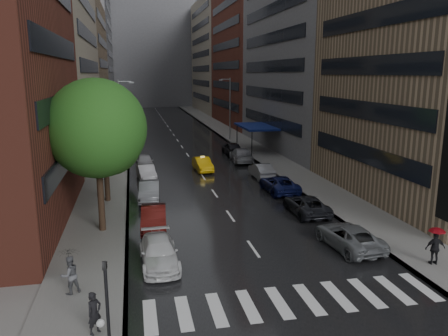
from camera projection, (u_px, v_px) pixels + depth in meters
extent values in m
plane|color=gray|center=(276.00, 281.00, 21.16)|extent=(220.00, 220.00, 0.00)
cube|color=black|center=(175.00, 137.00, 68.96)|extent=(14.00, 140.00, 0.01)
cube|color=gray|center=(116.00, 138.00, 67.14)|extent=(4.00, 140.00, 0.15)
cube|color=gray|center=(230.00, 135.00, 70.75)|extent=(4.00, 140.00, 0.15)
cube|color=silver|center=(150.00, 317.00, 18.02)|extent=(0.55, 2.80, 0.01)
cube|color=silver|center=(184.00, 313.00, 18.30)|extent=(0.55, 2.80, 0.01)
cube|color=silver|center=(217.00, 309.00, 18.58)|extent=(0.55, 2.80, 0.01)
cube|color=silver|center=(248.00, 306.00, 18.86)|extent=(0.55, 2.80, 0.01)
cube|color=silver|center=(279.00, 302.00, 19.14)|extent=(0.55, 2.80, 0.01)
cube|color=silver|center=(309.00, 299.00, 19.42)|extent=(0.55, 2.80, 0.01)
cube|color=silver|center=(338.00, 296.00, 19.70)|extent=(0.55, 2.80, 0.01)
cube|color=silver|center=(366.00, 293.00, 19.98)|extent=(0.55, 2.80, 0.01)
cube|color=silver|center=(394.00, 290.00, 20.26)|extent=(0.55, 2.80, 0.01)
cube|color=silver|center=(421.00, 287.00, 20.55)|extent=(0.55, 2.80, 0.01)
cube|color=gray|center=(50.00, 8.00, 48.94)|extent=(8.00, 28.00, 34.00)
cube|color=#937A5B|center=(81.00, 66.00, 76.99)|extent=(8.00, 28.00, 22.00)
cube|color=slate|center=(92.00, 34.00, 103.97)|extent=(8.00, 32.00, 38.00)
cube|color=#937A5B|center=(422.00, 2.00, 32.44)|extent=(8.00, 20.00, 30.00)
cube|color=slate|center=(300.00, 56.00, 56.03)|extent=(8.00, 28.00, 24.00)
cube|color=maroon|center=(246.00, 28.00, 81.52)|extent=(8.00, 28.00, 36.00)
cube|color=gray|center=(216.00, 56.00, 111.06)|extent=(8.00, 32.00, 28.00)
cube|color=slate|center=(151.00, 52.00, 130.56)|extent=(40.00, 14.00, 32.00)
cylinder|color=#382619|center=(101.00, 192.00, 27.08)|extent=(0.40, 0.40, 5.27)
sphere|color=#1E5116|center=(97.00, 128.00, 26.24)|extent=(6.03, 6.03, 6.03)
cylinder|color=#382619|center=(106.00, 173.00, 33.51)|extent=(0.40, 0.40, 4.63)
sphere|color=#1E5116|center=(104.00, 128.00, 32.77)|extent=(5.30, 5.30, 5.30)
cylinder|color=#382619|center=(113.00, 146.00, 47.30)|extent=(0.40, 0.40, 4.30)
sphere|color=#1E5116|center=(112.00, 116.00, 46.61)|extent=(4.91, 4.91, 4.91)
imported|color=#E5AB0C|center=(203.00, 164.00, 44.71)|extent=(1.73, 4.34, 1.40)
imported|color=silver|center=(159.00, 253.00, 22.79)|extent=(2.01, 4.68, 1.34)
imported|color=#4D120F|center=(154.00, 218.00, 28.04)|extent=(1.81, 4.55, 1.47)
imported|color=slate|center=(149.00, 191.00, 34.46)|extent=(1.84, 4.54, 1.46)
imported|color=#A5A4AA|center=(146.00, 173.00, 40.98)|extent=(1.89, 4.38, 1.40)
imported|color=gray|center=(145.00, 162.00, 45.82)|extent=(1.96, 4.50, 1.51)
imported|color=slate|center=(349.00, 236.00, 25.01)|extent=(2.66, 5.16, 1.39)
imported|color=black|center=(306.00, 205.00, 31.03)|extent=(2.34, 4.91, 1.35)
imported|color=#0D1340|center=(279.00, 184.00, 36.70)|extent=(2.40, 5.10, 1.41)
imported|color=slate|center=(261.00, 171.00, 41.65)|extent=(1.57, 4.39, 1.44)
imported|color=gray|center=(241.00, 155.00, 49.27)|extent=(2.75, 5.67, 1.59)
imported|color=black|center=(232.00, 148.00, 53.70)|extent=(1.99, 4.68, 1.58)
imported|color=black|center=(94.00, 313.00, 16.47)|extent=(0.72, 0.71, 1.68)
sphere|color=white|center=(100.00, 323.00, 16.50)|extent=(0.32, 0.32, 0.32)
imported|color=#535459|center=(70.00, 275.00, 19.48)|extent=(1.08, 1.02, 1.77)
imported|color=black|center=(69.00, 259.00, 19.31)|extent=(0.96, 0.98, 0.88)
imported|color=black|center=(435.00, 248.00, 22.49)|extent=(1.08, 0.60, 1.74)
imported|color=#AC0D18|center=(437.00, 234.00, 22.32)|extent=(0.82, 0.82, 0.72)
cylinder|color=black|center=(108.00, 311.00, 15.21)|extent=(0.12, 0.12, 3.20)
imported|color=black|center=(105.00, 274.00, 14.91)|extent=(0.18, 0.15, 0.90)
cylinder|color=gray|center=(120.00, 122.00, 47.28)|extent=(0.18, 0.18, 9.00)
cube|color=gray|center=(131.00, 83.00, 46.67)|extent=(0.50, 0.22, 0.16)
cylinder|color=gray|center=(230.00, 109.00, 64.75)|extent=(0.18, 0.18, 9.00)
cube|color=gray|center=(221.00, 80.00, 63.58)|extent=(0.50, 0.22, 0.16)
cube|color=navy|center=(256.00, 127.00, 55.75)|extent=(4.00, 8.00, 0.25)
cylinder|color=black|center=(252.00, 143.00, 52.12)|extent=(0.12, 0.12, 3.00)
cylinder|color=black|center=(237.00, 135.00, 59.39)|extent=(0.12, 0.12, 3.00)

